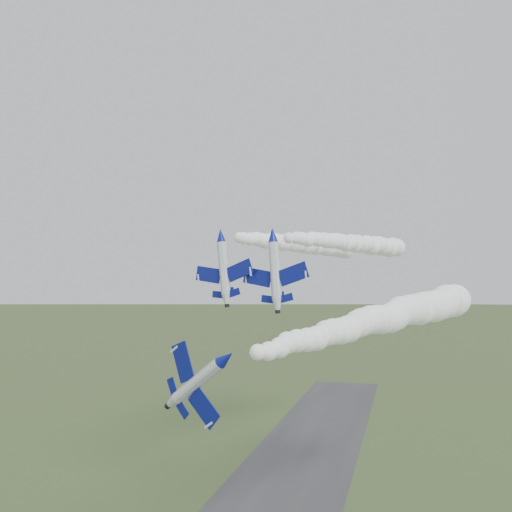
% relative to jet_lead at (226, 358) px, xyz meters
% --- Properties ---
extents(jet_lead, '(6.58, 11.30, 8.01)m').
position_rel_jet_lead_xyz_m(jet_lead, '(0.00, 0.00, 0.00)').
color(jet_lead, white).
extents(smoke_trail_jet_lead, '(29.04, 57.55, 5.77)m').
position_rel_jet_lead_xyz_m(smoke_trail_jet_lead, '(14.26, 29.14, 2.39)').
color(smoke_trail_jet_lead, white).
extents(jet_pair_left, '(10.47, 12.30, 3.12)m').
position_rel_jet_lead_xyz_m(jet_pair_left, '(-10.27, 28.93, 15.13)').
color(jet_pair_left, white).
extents(smoke_trail_jet_pair_left, '(18.89, 56.31, 4.82)m').
position_rel_jet_lead_xyz_m(smoke_trail_jet_pair_left, '(-2.72, 59.59, 15.61)').
color(smoke_trail_jet_pair_left, white).
extents(jet_pair_right, '(10.97, 12.85, 3.24)m').
position_rel_jet_lead_xyz_m(jet_pair_right, '(-1.51, 27.37, 14.90)').
color(jet_pair_right, white).
extents(smoke_trail_jet_pair_right, '(20.82, 66.00, 4.51)m').
position_rel_jet_lead_xyz_m(smoke_trail_jet_pair_right, '(7.84, 63.16, 15.64)').
color(smoke_trail_jet_pair_right, white).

